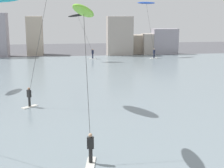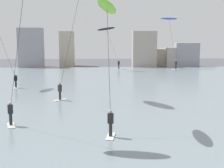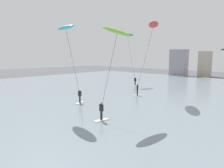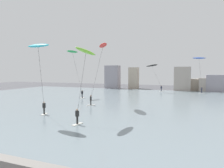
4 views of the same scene
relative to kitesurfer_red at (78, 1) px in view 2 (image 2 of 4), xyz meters
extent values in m
cube|color=gray|center=(4.17, 4.78, -9.06)|extent=(84.00, 52.00, 0.10)
cube|color=gray|center=(-10.69, 32.19, -5.36)|extent=(4.54, 3.11, 7.51)
cube|color=#B7A893|center=(-4.02, 34.02, -5.66)|extent=(2.75, 3.24, 6.90)
cube|color=#A89E93|center=(11.00, 31.49, -5.66)|extent=(4.55, 2.51, 6.91)
cube|color=#B7A893|center=(14.27, 33.40, -7.38)|extent=(3.79, 2.47, 3.47)
cube|color=#A89E93|center=(17.75, 31.95, -7.22)|extent=(4.87, 2.55, 3.78)
cube|color=gray|center=(19.39, 31.63, -6.78)|extent=(4.57, 2.18, 4.66)
cube|color=silver|center=(-1.74, -0.69, -8.98)|extent=(1.33, 1.26, 0.06)
cylinder|color=black|center=(-1.74, -0.69, -8.56)|extent=(0.20, 0.20, 0.78)
cube|color=black|center=(-1.74, -0.69, -7.87)|extent=(0.39, 0.40, 0.60)
sphere|color=#9E7051|center=(-1.74, -0.69, -7.46)|extent=(0.20, 0.20, 0.20)
cylinder|color=#333333|center=(-0.81, -0.32, -3.74)|extent=(1.90, 0.77, 8.37)
cube|color=silver|center=(15.88, 25.95, -8.98)|extent=(1.47, 0.80, 0.06)
cylinder|color=#191E33|center=(15.88, 25.95, -8.56)|extent=(0.20, 0.20, 0.78)
cube|color=#191E33|center=(15.88, 25.95, -7.87)|extent=(0.30, 0.39, 0.60)
sphere|color=beige|center=(15.88, 25.95, -7.46)|extent=(0.20, 0.20, 0.20)
cylinder|color=#333333|center=(15.53, 27.60, -4.02)|extent=(0.72, 3.32, 7.82)
ellipsoid|color=blue|center=(15.18, 29.25, 0.03)|extent=(3.64, 2.06, 0.45)
cube|color=silver|center=(-7.54, 6.67, -8.98)|extent=(0.61, 1.44, 0.06)
cylinder|color=black|center=(-7.54, 6.67, -8.56)|extent=(0.20, 0.20, 0.78)
cube|color=black|center=(-7.54, 6.67, -7.87)|extent=(0.36, 0.26, 0.60)
sphere|color=beige|center=(-7.54, 6.67, -7.46)|extent=(0.20, 0.20, 0.20)
cylinder|color=#333333|center=(-9.12, 7.41, -3.67)|extent=(3.20, 1.51, 8.52)
cube|color=silver|center=(2.40, -11.75, -8.98)|extent=(0.66, 1.45, 0.06)
cylinder|color=black|center=(2.40, -11.75, -8.56)|extent=(0.20, 0.20, 0.78)
cube|color=black|center=(2.40, -11.75, -7.87)|extent=(0.37, 0.27, 0.60)
sphere|color=tan|center=(2.40, -11.75, -7.46)|extent=(0.20, 0.20, 0.20)
cylinder|color=#333333|center=(2.35, -10.67, -4.70)|extent=(0.13, 2.18, 6.47)
ellipsoid|color=#7AD133|center=(2.29, -9.59, -1.32)|extent=(1.78, 3.36, 1.12)
cube|color=silver|center=(-4.08, -9.04, -8.98)|extent=(0.86, 1.47, 0.06)
cylinder|color=black|center=(-4.08, -9.04, -8.56)|extent=(0.20, 0.20, 0.78)
cube|color=black|center=(-4.08, -9.04, -7.87)|extent=(0.39, 0.32, 0.60)
sphere|color=beige|center=(-4.08, -9.04, -7.46)|extent=(0.20, 0.20, 0.20)
cylinder|color=#333333|center=(-3.19, -10.47, -4.41)|extent=(1.80, 2.88, 7.04)
cube|color=silver|center=(5.74, 26.73, -8.98)|extent=(1.39, 1.17, 0.06)
cylinder|color=#191E33|center=(5.74, 26.73, -8.56)|extent=(0.20, 0.20, 0.78)
cube|color=#191E33|center=(5.74, 26.73, -7.87)|extent=(0.38, 0.40, 0.60)
sphere|color=#9E7051|center=(5.74, 26.73, -7.46)|extent=(0.20, 0.20, 0.20)
cylinder|color=#333333|center=(4.58, 25.83, -5.00)|extent=(2.35, 1.84, 5.85)
ellipsoid|color=black|center=(3.43, 24.93, -1.93)|extent=(3.23, 1.29, 0.96)
camera|label=1|loc=(1.25, -27.74, -1.31)|focal=53.68mm
camera|label=2|loc=(1.52, -29.84, -3.10)|focal=51.14mm
camera|label=3|loc=(14.25, -23.12, -3.48)|focal=31.50mm
camera|label=4|loc=(13.21, -29.60, -3.55)|focal=32.42mm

